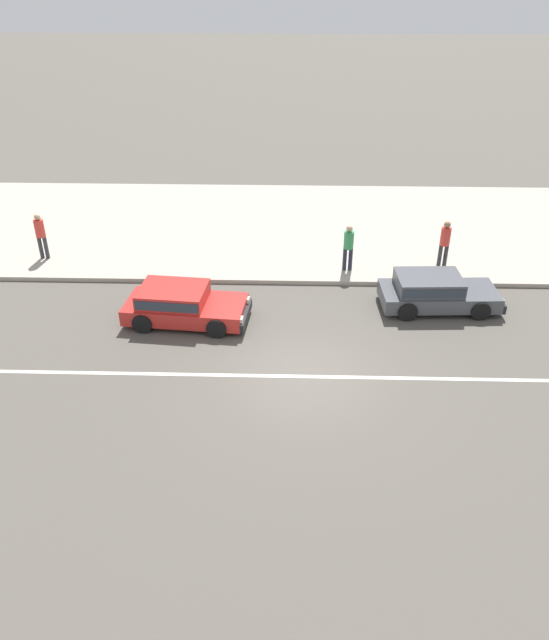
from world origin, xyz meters
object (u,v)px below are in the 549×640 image
(hatchback_dark_grey_2, at_px, (435,291))
(pedestrian_near_clock, at_px, (348,244))
(hatchback_red_1, at_px, (181,303))
(pedestrian_far_end, at_px, (445,241))
(pedestrian_mid_kerb, at_px, (40,233))

(hatchback_dark_grey_2, height_order, pedestrian_near_clock, pedestrian_near_clock)
(hatchback_red_1, bearing_deg, pedestrian_far_end, 23.16)
(pedestrian_mid_kerb, distance_m, pedestrian_far_end, 14.29)
(pedestrian_near_clock, distance_m, pedestrian_far_end, 3.37)
(hatchback_dark_grey_2, height_order, pedestrian_mid_kerb, pedestrian_mid_kerb)
(hatchback_dark_grey_2, distance_m, pedestrian_far_end, 2.83)
(hatchback_red_1, distance_m, pedestrian_mid_kerb, 6.97)
(hatchback_red_1, xyz_separation_m, pedestrian_mid_kerb, (-5.65, 4.03, 0.55))
(hatchback_dark_grey_2, xyz_separation_m, pedestrian_near_clock, (-2.58, 2.35, 0.53))
(pedestrian_near_clock, xyz_separation_m, pedestrian_mid_kerb, (-10.93, 0.65, 0.03))
(pedestrian_mid_kerb, bearing_deg, pedestrian_near_clock, -3.42)
(hatchback_red_1, height_order, hatchback_dark_grey_2, same)
(hatchback_red_1, distance_m, pedestrian_near_clock, 6.29)
(pedestrian_near_clock, xyz_separation_m, pedestrian_far_end, (3.35, 0.31, 0.04))
(pedestrian_far_end, bearing_deg, pedestrian_near_clock, -174.65)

